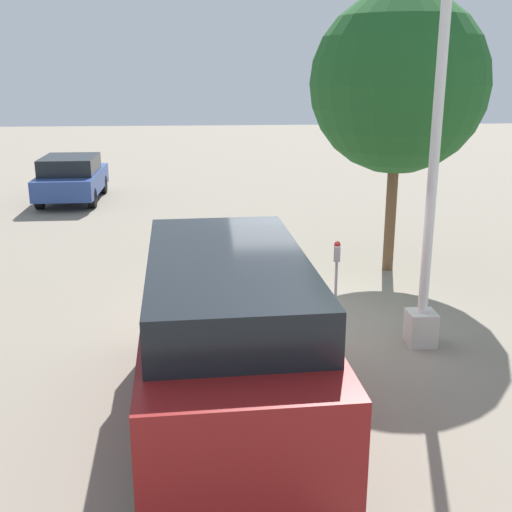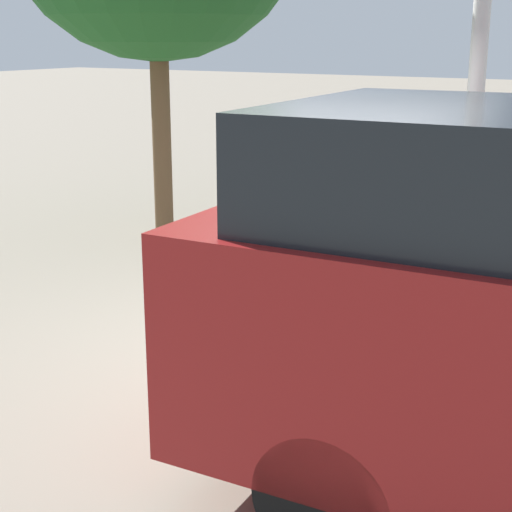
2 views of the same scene
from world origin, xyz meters
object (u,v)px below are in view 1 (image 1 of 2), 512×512
at_px(parking_meter_near, 337,262).
at_px(parked_van, 229,334).
at_px(lamp_post, 430,211).
at_px(street_tree, 398,84).
at_px(car_distant, 72,177).

relative_size(parking_meter_near, parked_van, 0.28).
distance_m(lamp_post, street_tree, 4.36).
relative_size(parked_van, car_distant, 1.26).
xyz_separation_m(parked_van, car_distant, (-14.15, -4.67, -0.37)).
xyz_separation_m(lamp_post, street_tree, (-3.94, 0.56, 1.76)).
height_order(lamp_post, car_distant, lamp_post).
xyz_separation_m(parking_meter_near, lamp_post, (1.14, 1.16, 1.12)).
bearing_deg(parking_meter_near, parked_van, -20.90).
distance_m(parking_meter_near, car_distant, 12.82).
relative_size(parking_meter_near, street_tree, 0.25).
bearing_deg(parked_van, lamp_post, 120.34).
bearing_deg(parked_van, parking_meter_near, 145.49).
height_order(parked_van, car_distant, parked_van).
relative_size(lamp_post, street_tree, 1.15).
bearing_deg(lamp_post, street_tree, 171.89).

